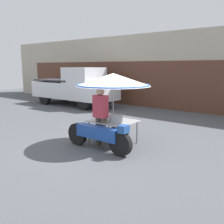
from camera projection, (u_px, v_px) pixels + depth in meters
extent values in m
plane|color=#4C4F54|center=(103.00, 145.00, 6.84)|extent=(36.00, 36.00, 0.00)
cube|color=#B2A893|center=(201.00, 71.00, 12.31)|extent=(28.00, 2.00, 3.82)
cube|color=#563323|center=(192.00, 87.00, 11.64)|extent=(23.80, 0.06, 2.40)
cylinder|color=black|center=(120.00, 144.00, 5.98)|extent=(0.60, 0.14, 0.60)
cylinder|color=black|center=(78.00, 134.00, 6.87)|extent=(0.60, 0.14, 0.60)
cube|color=#1E479E|center=(98.00, 133.00, 6.40)|extent=(1.29, 0.24, 0.32)
cube|color=#234C93|center=(124.00, 129.00, 5.86)|extent=(0.20, 0.24, 0.18)
cylinder|color=black|center=(120.00, 132.00, 7.17)|extent=(0.54, 0.14, 0.54)
cylinder|color=#515156|center=(119.00, 139.00, 6.29)|extent=(0.03, 0.03, 0.64)
cylinder|color=#515156|center=(137.00, 132.00, 6.95)|extent=(0.03, 0.03, 0.64)
cylinder|color=#515156|center=(89.00, 133.00, 6.91)|extent=(0.03, 0.03, 0.64)
cylinder|color=#515156|center=(109.00, 127.00, 7.57)|extent=(0.03, 0.03, 0.64)
cube|color=#B2B2B7|center=(113.00, 121.00, 6.87)|extent=(1.20, 1.01, 0.02)
cylinder|color=#B2B2B7|center=(113.00, 104.00, 6.78)|extent=(0.03, 0.03, 0.96)
cone|color=white|center=(113.00, 80.00, 6.66)|extent=(2.01, 2.01, 0.34)
torus|color=blue|center=(113.00, 85.00, 6.69)|extent=(1.96, 1.96, 0.05)
cylinder|color=#B7B7BC|center=(102.00, 118.00, 6.88)|extent=(0.32, 0.32, 0.15)
cylinder|color=#939399|center=(116.00, 119.00, 6.60)|extent=(0.36, 0.36, 0.22)
cylinder|color=#B7B7BC|center=(116.00, 117.00, 7.05)|extent=(0.28, 0.28, 0.10)
cylinder|color=#4C473D|center=(98.00, 131.00, 6.77)|extent=(0.14, 0.14, 0.79)
cylinder|color=#4C473D|center=(103.00, 132.00, 6.66)|extent=(0.14, 0.14, 0.79)
cube|color=#C13847|center=(100.00, 106.00, 6.59)|extent=(0.38, 0.22, 0.59)
sphere|color=tan|center=(100.00, 91.00, 6.52)|extent=(0.21, 0.21, 0.21)
cylinder|color=black|center=(84.00, 102.00, 12.33)|extent=(0.82, 0.24, 0.82)
cylinder|color=black|center=(104.00, 99.00, 13.54)|extent=(0.82, 0.24, 0.82)
cylinder|color=black|center=(45.00, 97.00, 14.21)|extent=(0.82, 0.24, 0.82)
cylinder|color=black|center=(66.00, 95.00, 15.42)|extent=(0.82, 0.24, 0.82)
cube|color=silver|center=(74.00, 90.00, 13.80)|extent=(5.16, 1.83, 0.86)
cube|color=silver|center=(84.00, 75.00, 13.15)|extent=(1.75, 1.69, 0.82)
cube|color=#2D2D33|center=(61.00, 80.00, 14.33)|extent=(2.68, 1.76, 0.08)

